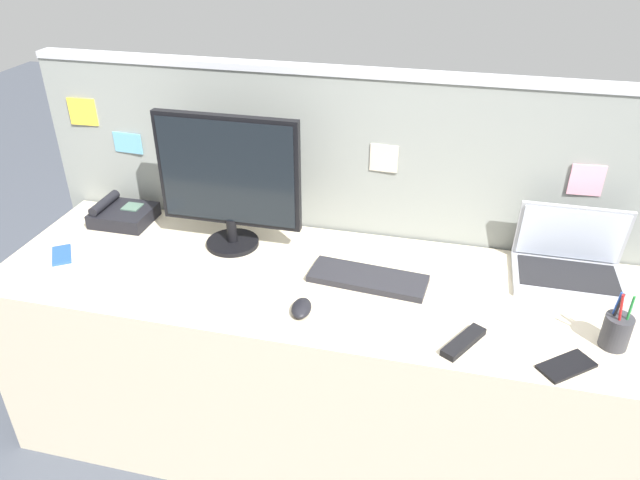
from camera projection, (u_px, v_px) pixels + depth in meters
ground_plane at (317, 433)px, 2.33m from camera, size 10.00×10.00×0.00m
desk at (317, 362)px, 2.14m from camera, size 2.16×0.68×0.73m
cubicle_divider at (340, 239)px, 2.31m from camera, size 2.30×0.08×1.33m
desktop_monitor at (228, 178)px, 2.03m from camera, size 0.51×0.19×0.48m
laptop at (569, 261)px, 1.95m from camera, size 0.35×0.26×0.23m
desk_phone at (122, 214)px, 2.29m from camera, size 0.22×0.18×0.09m
keyboard_main at (368, 278)px, 1.94m from camera, size 0.39×0.17×0.02m
computer_mouse_right_hand at (302, 308)px, 1.79m from camera, size 0.07×0.11×0.03m
pen_cup at (616, 331)px, 1.64m from camera, size 0.08×0.08×0.19m
cell_phone_blue_case at (62, 255)px, 2.08m from camera, size 0.12×0.14×0.01m
cell_phone_black_slab at (566, 366)px, 1.59m from camera, size 0.17×0.16×0.01m
cell_phone_silver_slab at (111, 262)px, 2.04m from camera, size 0.12×0.17×0.01m
tv_remote at (464, 342)px, 1.67m from camera, size 0.12×0.17×0.02m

